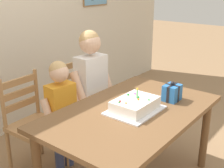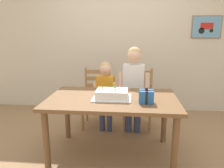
{
  "view_description": "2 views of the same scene",
  "coord_description": "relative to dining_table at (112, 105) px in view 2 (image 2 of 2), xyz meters",
  "views": [
    {
      "loc": [
        -1.8,
        -1.21,
        1.73
      ],
      "look_at": [
        0.04,
        0.23,
        0.89
      ],
      "focal_mm": 47.37,
      "sensor_mm": 36.0,
      "label": 1
    },
    {
      "loc": [
        0.22,
        -2.44,
        1.49
      ],
      "look_at": [
        -0.01,
        0.04,
        0.89
      ],
      "focal_mm": 35.19,
      "sensor_mm": 36.0,
      "label": 2
    }
  ],
  "objects": [
    {
      "name": "back_wall",
      "position": [
        0.01,
        1.73,
        0.66
      ],
      "size": [
        6.4,
        0.11,
        2.6
      ],
      "color": "beige",
      "rests_on": "ground"
    },
    {
      "name": "child_older",
      "position": [
        0.25,
        0.66,
        0.13
      ],
      "size": [
        0.47,
        0.27,
        1.28
      ],
      "color": "#38426B",
      "rests_on": "ground"
    },
    {
      "name": "birthday_cake",
      "position": [
        0.0,
        -0.03,
        0.14
      ],
      "size": [
        0.44,
        0.34,
        0.19
      ],
      "color": "silver",
      "rests_on": "dining_table"
    },
    {
      "name": "chair_right",
      "position": [
        0.33,
        0.86,
        -0.17
      ],
      "size": [
        0.46,
        0.46,
        0.92
      ],
      "color": "#A87A4C",
      "rests_on": "ground"
    },
    {
      "name": "ground_plane",
      "position": [
        0.0,
        0.0,
        -0.64
      ],
      "size": [
        20.0,
        20.0,
        0.0
      ],
      "primitive_type": "plane",
      "color": "#997551"
    },
    {
      "name": "child_younger",
      "position": [
        -0.16,
        0.66,
        0.0
      ],
      "size": [
        0.4,
        0.24,
        1.06
      ],
      "color": "#38426B",
      "rests_on": "ground"
    },
    {
      "name": "gift_box_red_large",
      "position": [
        0.38,
        -0.16,
        0.16
      ],
      "size": [
        0.16,
        0.13,
        0.18
      ],
      "color": "#286BB7",
      "rests_on": "dining_table"
    },
    {
      "name": "chair_left",
      "position": [
        -0.33,
        0.86,
        -0.17
      ],
      "size": [
        0.44,
        0.44,
        0.92
      ],
      "color": "#A87A4C",
      "rests_on": "ground"
    },
    {
      "name": "dining_table",
      "position": [
        0.0,
        0.0,
        0.0
      ],
      "size": [
        1.5,
        0.93,
        0.73
      ],
      "color": "brown",
      "rests_on": "ground"
    }
  ]
}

